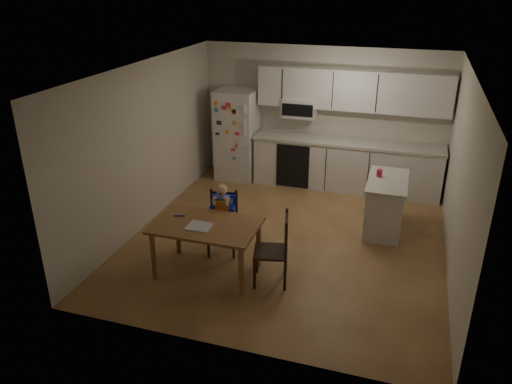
{
  "coord_description": "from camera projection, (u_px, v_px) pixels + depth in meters",
  "views": [
    {
      "loc": [
        1.53,
        -6.41,
        3.65
      ],
      "look_at": [
        -0.3,
        -0.61,
        0.98
      ],
      "focal_mm": 35.0,
      "sensor_mm": 36.0,
      "label": 1
    }
  ],
  "objects": [
    {
      "name": "room",
      "position": [
        297.0,
        150.0,
        7.4
      ],
      "size": [
        4.52,
        5.01,
        2.51
      ],
      "color": "brown",
      "rests_on": "ground"
    },
    {
      "name": "refrigerator",
      "position": [
        237.0,
        135.0,
        9.45
      ],
      "size": [
        0.72,
        0.7,
        1.7
      ],
      "primitive_type": "cube",
      "color": "silver",
      "rests_on": "ground"
    },
    {
      "name": "kitchen_run",
      "position": [
        346.0,
        142.0,
        8.95
      ],
      "size": [
        3.37,
        0.62,
        2.15
      ],
      "color": "silver",
      "rests_on": "ground"
    },
    {
      "name": "kitchen_island",
      "position": [
        385.0,
        204.0,
        7.62
      ],
      "size": [
        0.58,
        1.12,
        0.82
      ],
      "color": "silver",
      "rests_on": "ground"
    },
    {
      "name": "red_cup",
      "position": [
        379.0,
        173.0,
        7.56
      ],
      "size": [
        0.09,
        0.09,
        0.11
      ],
      "primitive_type": "cylinder",
      "color": "red",
      "rests_on": "kitchen_island"
    },
    {
      "name": "dining_table",
      "position": [
        206.0,
        231.0,
        6.4
      ],
      "size": [
        1.34,
        0.86,
        0.72
      ],
      "color": "brown",
      "rests_on": "ground"
    },
    {
      "name": "napkin",
      "position": [
        199.0,
        226.0,
        6.29
      ],
      "size": [
        0.31,
        0.27,
        0.01
      ],
      "primitive_type": "cube",
      "color": "silver",
      "rests_on": "dining_table"
    },
    {
      "name": "toddler_spoon",
      "position": [
        178.0,
        216.0,
        6.56
      ],
      "size": [
        0.12,
        0.06,
        0.02
      ],
      "primitive_type": "cylinder",
      "rotation": [
        0.0,
        1.57,
        0.35
      ],
      "color": "#1320AA",
      "rests_on": "dining_table"
    },
    {
      "name": "chair_booster",
      "position": [
        223.0,
        210.0,
        6.94
      ],
      "size": [
        0.46,
        0.46,
        1.04
      ],
      "rotation": [
        0.0,
        0.0,
        0.21
      ],
      "color": "black",
      "rests_on": "ground"
    },
    {
      "name": "chair_side",
      "position": [
        278.0,
        245.0,
        6.24
      ],
      "size": [
        0.5,
        0.5,
        0.95
      ],
      "rotation": [
        0.0,
        0.0,
        -1.34
      ],
      "color": "black",
      "rests_on": "ground"
    }
  ]
}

